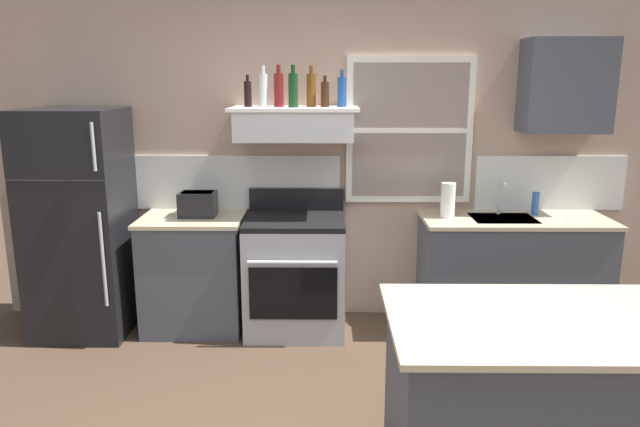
{
  "coord_description": "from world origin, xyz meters",
  "views": [
    {
      "loc": [
        -0.01,
        -2.56,
        1.97
      ],
      "look_at": [
        -0.05,
        1.2,
        1.1
      ],
      "focal_mm": 33.33,
      "sensor_mm": 36.0,
      "label": 1
    }
  ],
  "objects_px": {
    "refrigerator": "(80,223)",
    "bottle_clear_tall": "(263,90)",
    "stove_range": "(295,273)",
    "dish_soap_bottle": "(535,203)",
    "paper_towel_roll": "(448,200)",
    "bottle_amber_wine": "(311,89)",
    "toaster": "(198,204)",
    "bottle_red_label_wine": "(279,89)",
    "kitchen_island": "(536,409)",
    "bottle_dark_green_wine": "(293,90)",
    "bottle_brown_stout": "(325,94)",
    "bottle_blue_liqueur": "(342,91)",
    "bottle_balsamic_dark": "(248,93)"
  },
  "relations": [
    {
      "from": "refrigerator",
      "to": "bottle_clear_tall",
      "type": "height_order",
      "value": "bottle_clear_tall"
    },
    {
      "from": "stove_range",
      "to": "dish_soap_bottle",
      "type": "xyz_separation_m",
      "value": [
        1.88,
        0.14,
        0.54
      ]
    },
    {
      "from": "stove_range",
      "to": "paper_towel_roll",
      "type": "relative_size",
      "value": 4.04
    },
    {
      "from": "bottle_amber_wine",
      "to": "toaster",
      "type": "bearing_deg",
      "value": -173.83
    },
    {
      "from": "bottle_red_label_wine",
      "to": "kitchen_island",
      "type": "height_order",
      "value": "bottle_red_label_wine"
    },
    {
      "from": "kitchen_island",
      "to": "toaster",
      "type": "bearing_deg",
      "value": 134.85
    },
    {
      "from": "bottle_red_label_wine",
      "to": "bottle_dark_green_wine",
      "type": "bearing_deg",
      "value": -41.97
    },
    {
      "from": "bottle_dark_green_wine",
      "to": "refrigerator",
      "type": "bearing_deg",
      "value": -177.41
    },
    {
      "from": "bottle_brown_stout",
      "to": "bottle_clear_tall",
      "type": "bearing_deg",
      "value": 175.14
    },
    {
      "from": "stove_range",
      "to": "bottle_clear_tall",
      "type": "distance_m",
      "value": 1.44
    },
    {
      "from": "refrigerator",
      "to": "bottle_red_label_wine",
      "type": "bearing_deg",
      "value": 6.61
    },
    {
      "from": "bottle_brown_stout",
      "to": "toaster",
      "type": "bearing_deg",
      "value": -177.47
    },
    {
      "from": "dish_soap_bottle",
      "to": "stove_range",
      "type": "bearing_deg",
      "value": -175.82
    },
    {
      "from": "refrigerator",
      "to": "toaster",
      "type": "distance_m",
      "value": 0.91
    },
    {
      "from": "bottle_blue_liqueur",
      "to": "paper_towel_roll",
      "type": "distance_m",
      "value": 1.16
    },
    {
      "from": "bottle_balsamic_dark",
      "to": "toaster",
      "type": "bearing_deg",
      "value": -171.62
    },
    {
      "from": "refrigerator",
      "to": "dish_soap_bottle",
      "type": "xyz_separation_m",
      "value": [
        3.53,
        0.16,
        0.13
      ]
    },
    {
      "from": "toaster",
      "to": "refrigerator",
      "type": "bearing_deg",
      "value": -174.6
    },
    {
      "from": "bottle_dark_green_wine",
      "to": "paper_towel_roll",
      "type": "relative_size",
      "value": 1.14
    },
    {
      "from": "bottle_dark_green_wine",
      "to": "kitchen_island",
      "type": "relative_size",
      "value": 0.22
    },
    {
      "from": "bottle_dark_green_wine",
      "to": "bottle_brown_stout",
      "type": "bearing_deg",
      "value": 12.89
    },
    {
      "from": "dish_soap_bottle",
      "to": "kitchen_island",
      "type": "xyz_separation_m",
      "value": [
        -0.66,
        -2.06,
        -0.54
      ]
    },
    {
      "from": "paper_towel_roll",
      "to": "bottle_dark_green_wine",
      "type": "bearing_deg",
      "value": 179.31
    },
    {
      "from": "stove_range",
      "to": "kitchen_island",
      "type": "xyz_separation_m",
      "value": [
        1.22,
        -1.92,
        -0.01
      ]
    },
    {
      "from": "bottle_red_label_wine",
      "to": "paper_towel_roll",
      "type": "relative_size",
      "value": 1.15
    },
    {
      "from": "refrigerator",
      "to": "stove_range",
      "type": "relative_size",
      "value": 1.6
    },
    {
      "from": "refrigerator",
      "to": "bottle_clear_tall",
      "type": "xyz_separation_m",
      "value": [
        1.41,
        0.17,
        1.0
      ]
    },
    {
      "from": "refrigerator",
      "to": "toaster",
      "type": "relative_size",
      "value": 5.86
    },
    {
      "from": "bottle_balsamic_dark",
      "to": "kitchen_island",
      "type": "xyz_separation_m",
      "value": [
        1.57,
        -2.04,
        -1.39
      ]
    },
    {
      "from": "refrigerator",
      "to": "bottle_brown_stout",
      "type": "relative_size",
      "value": 7.55
    },
    {
      "from": "toaster",
      "to": "bottle_clear_tall",
      "type": "bearing_deg",
      "value": 9.09
    },
    {
      "from": "bottle_dark_green_wine",
      "to": "bottle_amber_wine",
      "type": "xyz_separation_m",
      "value": [
        0.13,
        0.11,
        -0.0
      ]
    },
    {
      "from": "stove_range",
      "to": "bottle_blue_liqueur",
      "type": "distance_m",
      "value": 1.44
    },
    {
      "from": "bottle_brown_stout",
      "to": "bottle_blue_liqueur",
      "type": "xyz_separation_m",
      "value": [
        0.13,
        0.01,
        0.02
      ]
    },
    {
      "from": "bottle_red_label_wine",
      "to": "bottle_blue_liqueur",
      "type": "xyz_separation_m",
      "value": [
        0.48,
        -0.04,
        -0.02
      ]
    },
    {
      "from": "toaster",
      "to": "bottle_dark_green_wine",
      "type": "distance_m",
      "value": 1.15
    },
    {
      "from": "bottle_amber_wine",
      "to": "bottle_brown_stout",
      "type": "bearing_deg",
      "value": -26.61
    },
    {
      "from": "bottle_blue_liqueur",
      "to": "dish_soap_bottle",
      "type": "relative_size",
      "value": 1.52
    },
    {
      "from": "stove_range",
      "to": "bottle_red_label_wine",
      "type": "xyz_separation_m",
      "value": [
        -0.12,
        0.15,
        1.41
      ]
    },
    {
      "from": "bottle_dark_green_wine",
      "to": "bottle_amber_wine",
      "type": "bearing_deg",
      "value": 38.77
    },
    {
      "from": "bottle_dark_green_wine",
      "to": "bottle_brown_stout",
      "type": "xyz_separation_m",
      "value": [
        0.23,
        0.05,
        -0.03
      ]
    },
    {
      "from": "paper_towel_roll",
      "to": "dish_soap_bottle",
      "type": "xyz_separation_m",
      "value": [
        0.71,
        0.1,
        -0.04
      ]
    },
    {
      "from": "toaster",
      "to": "kitchen_island",
      "type": "height_order",
      "value": "toaster"
    },
    {
      "from": "stove_range",
      "to": "bottle_brown_stout",
      "type": "distance_m",
      "value": 1.4
    },
    {
      "from": "bottle_brown_stout",
      "to": "paper_towel_roll",
      "type": "distance_m",
      "value": 1.24
    },
    {
      "from": "bottle_amber_wine",
      "to": "bottle_blue_liqueur",
      "type": "distance_m",
      "value": 0.23
    },
    {
      "from": "toaster",
      "to": "bottle_red_label_wine",
      "type": "relative_size",
      "value": 0.96
    },
    {
      "from": "bottle_balsamic_dark",
      "to": "kitchen_island",
      "type": "height_order",
      "value": "bottle_balsamic_dark"
    },
    {
      "from": "bottle_balsamic_dark",
      "to": "bottle_clear_tall",
      "type": "height_order",
      "value": "bottle_clear_tall"
    },
    {
      "from": "bottle_red_label_wine",
      "to": "bottle_brown_stout",
      "type": "relative_size",
      "value": 1.34
    }
  ]
}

